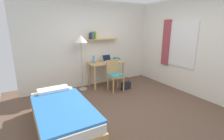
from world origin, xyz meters
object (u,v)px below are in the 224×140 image
(standing_lamp, at_px, (81,42))
(book_stack, at_px, (117,59))
(bed, at_px, (63,116))
(desk, at_px, (106,67))
(water_bottle, at_px, (94,59))
(laptop, at_px, (107,60))
(handbag, at_px, (126,85))
(desk_chair, at_px, (115,74))

(standing_lamp, height_order, book_stack, standing_lamp)
(bed, xyz_separation_m, desk, (1.80, 1.62, 0.37))
(bed, bearing_deg, water_bottle, 50.33)
(laptop, bearing_deg, water_bottle, 178.12)
(standing_lamp, xyz_separation_m, water_bottle, (0.40, 0.06, -0.55))
(laptop, xyz_separation_m, water_bottle, (-0.46, 0.02, 0.06))
(bed, bearing_deg, desk, 41.95)
(desk, xyz_separation_m, handbag, (0.34, -0.62, -0.48))
(bed, relative_size, book_stack, 8.18)
(bed, bearing_deg, laptop, 41.99)
(desk, height_order, book_stack, book_stack)
(desk_chair, distance_m, book_stack, 0.66)
(standing_lamp, xyz_separation_m, handbag, (1.13, -0.64, -1.29))
(standing_lamp, xyz_separation_m, laptop, (0.86, 0.04, -0.61))
(desk_chair, xyz_separation_m, standing_lamp, (-0.81, 0.51, 0.92))
(book_stack, bearing_deg, desk, 176.18)
(desk, bearing_deg, handbag, -61.38)
(desk_chair, height_order, handbag, desk_chair)
(desk_chair, height_order, standing_lamp, standing_lamp)
(standing_lamp, bearing_deg, desk_chair, -32.26)
(bed, relative_size, handbag, 4.97)
(standing_lamp, bearing_deg, handbag, -29.52)
(bed, relative_size, desk, 1.76)
(standing_lamp, relative_size, handbag, 4.25)
(desk_chair, xyz_separation_m, book_stack, (0.35, 0.47, 0.31))
(standing_lamp, distance_m, book_stack, 1.31)
(standing_lamp, relative_size, laptop, 5.46)
(bed, bearing_deg, book_stack, 36.36)
(desk_chair, distance_m, handbag, 0.51)
(desk, xyz_separation_m, desk_chair, (0.02, -0.49, -0.11))
(laptop, distance_m, book_stack, 0.31)
(book_stack, height_order, handbag, book_stack)
(bed, height_order, water_bottle, water_bottle)
(laptop, relative_size, book_stack, 1.28)
(water_bottle, distance_m, book_stack, 0.77)
(desk_chair, bearing_deg, handbag, -21.87)
(laptop, bearing_deg, handbag, -68.58)
(water_bottle, distance_m, handbag, 1.25)
(bed, relative_size, desk_chair, 2.12)
(desk, height_order, water_bottle, water_bottle)
(standing_lamp, height_order, water_bottle, standing_lamp)
(desk_chair, height_order, water_bottle, water_bottle)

